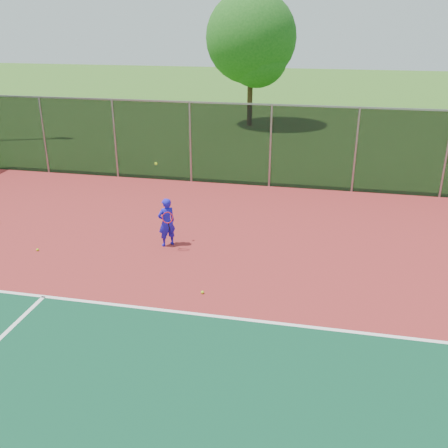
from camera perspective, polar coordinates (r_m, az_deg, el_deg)
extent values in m
cube|color=maroon|center=(9.72, 16.08, -15.32)|extent=(30.00, 20.00, 0.02)
cube|color=black|center=(18.26, 14.81, 8.09)|extent=(30.00, 0.04, 3.00)
cube|color=gray|center=(17.97, 15.29, 12.72)|extent=(30.00, 0.06, 0.06)
imported|color=#1C16CE|center=(13.61, -6.58, 0.20)|extent=(0.59, 0.58, 1.36)
cylinder|color=black|center=(13.35, -6.29, -0.31)|extent=(0.03, 0.15, 0.27)
torus|color=#A51414|center=(13.15, -6.48, 0.73)|extent=(0.30, 0.13, 0.29)
sphere|color=#BADD19|center=(13.26, -7.79, 6.86)|extent=(0.07, 0.07, 0.07)
sphere|color=#BADD19|center=(14.35, -20.54, -2.77)|extent=(0.07, 0.07, 0.07)
sphere|color=#BADD19|center=(11.45, -2.48, -7.80)|extent=(0.07, 0.07, 0.07)
cylinder|color=#352013|center=(29.64, 2.97, 13.86)|extent=(0.30, 0.30, 2.81)
sphere|color=#195015|center=(29.32, 3.11, 20.52)|extent=(5.00, 5.00, 5.00)
sphere|color=#195015|center=(29.02, 3.80, 18.63)|extent=(3.44, 3.44, 3.44)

